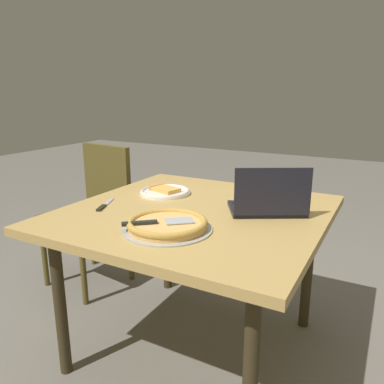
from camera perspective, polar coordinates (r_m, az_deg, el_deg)
name	(u,v)px	position (r m, az deg, el deg)	size (l,w,h in m)	color
ground_plane	(195,346)	(2.04, 0.51, -22.17)	(12.00, 12.00, 0.00)	slate
dining_table	(196,224)	(1.72, 0.57, -4.80)	(1.12, 1.12, 0.71)	tan
laptop	(268,204)	(1.67, 11.38, -1.72)	(0.35, 0.39, 0.22)	black
pizza_plate	(165,191)	(1.96, -4.09, 0.10)	(0.26, 0.26, 0.04)	white
pizza_tray	(167,225)	(1.46, -3.77, -4.92)	(0.35, 0.35, 0.04)	#A7AA9F
table_knife	(104,206)	(1.79, -13.15, -2.01)	(0.19, 0.09, 0.01)	#B4B5BD
chair_near	(94,205)	(2.53, -14.54, -1.87)	(0.48, 0.48, 0.89)	brown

